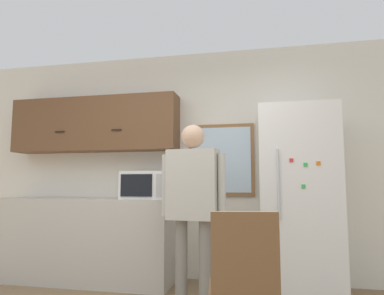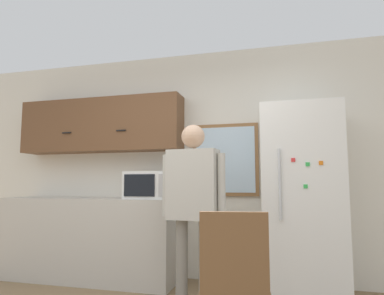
{
  "view_description": "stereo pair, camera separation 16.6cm",
  "coord_description": "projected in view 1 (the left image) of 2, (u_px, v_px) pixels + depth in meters",
  "views": [
    {
      "loc": [
        0.9,
        -1.92,
        1.1
      ],
      "look_at": [
        0.25,
        1.15,
        1.43
      ],
      "focal_mm": 32.0,
      "sensor_mm": 36.0,
      "label": 1
    },
    {
      "loc": [
        1.06,
        -1.88,
        1.1
      ],
      "look_at": [
        0.25,
        1.15,
        1.43
      ],
      "focal_mm": 32.0,
      "sensor_mm": 36.0,
      "label": 2
    }
  ],
  "objects": [
    {
      "name": "counter",
      "position": [
        84.0,
        239.0,
        3.94
      ],
      "size": [
        2.11,
        0.64,
        0.93
      ],
      "color": "#BCB7AD",
      "rests_on": "ground_plane"
    },
    {
      "name": "back_wall",
      "position": [
        188.0,
        163.0,
        4.14
      ],
      "size": [
        6.0,
        0.06,
        2.7
      ],
      "color": "silver",
      "rests_on": "ground_plane"
    },
    {
      "name": "chair",
      "position": [
        244.0,
        283.0,
        2.0
      ],
      "size": [
        0.47,
        0.47,
        0.94
      ],
      "rotation": [
        0.0,
        0.0,
        3.27
      ],
      "color": "brown",
      "rests_on": "ground_plane"
    },
    {
      "name": "refrigerator",
      "position": [
        299.0,
        199.0,
        3.49
      ],
      "size": [
        0.77,
        0.69,
        1.89
      ],
      "color": "white",
      "rests_on": "ground_plane"
    },
    {
      "name": "window",
      "position": [
        221.0,
        160.0,
        4.02
      ],
      "size": [
        0.77,
        0.05,
        0.84
      ],
      "color": "olive"
    },
    {
      "name": "upper_cabinets",
      "position": [
        95.0,
        125.0,
        4.24
      ],
      "size": [
        2.11,
        0.34,
        0.66
      ],
      "color": "brown"
    },
    {
      "name": "person",
      "position": [
        193.0,
        194.0,
        3.13
      ],
      "size": [
        0.61,
        0.26,
        1.65
      ],
      "rotation": [
        0.0,
        0.0,
        -0.09
      ],
      "color": "gray",
      "rests_on": "ground_plane"
    },
    {
      "name": "microwave",
      "position": [
        147.0,
        185.0,
        3.79
      ],
      "size": [
        0.5,
        0.41,
        0.3
      ],
      "color": "white",
      "rests_on": "counter"
    }
  ]
}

